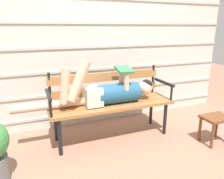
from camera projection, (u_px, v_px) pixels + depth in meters
ground_plane at (114, 140)px, 2.76m from camera, size 12.00×12.00×0.00m
house_siding at (96, 35)px, 3.01m from camera, size 4.34×0.08×2.58m
park_bench at (110, 99)px, 2.75m from camera, size 1.57×0.47×0.88m
reclining_person at (107, 92)px, 2.63m from camera, size 1.73×0.27×0.58m
footstool at (216, 123)px, 2.63m from camera, size 0.35×0.25×0.35m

